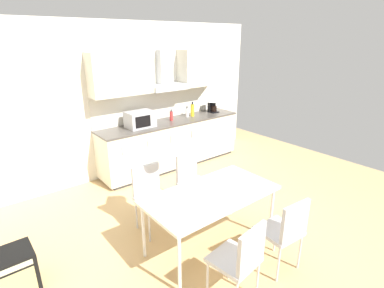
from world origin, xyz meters
name	(u,v)px	position (x,y,z in m)	size (l,w,h in m)	color
ground_plane	(213,235)	(0.00, 0.00, -0.01)	(7.65, 7.47, 0.02)	tan
wall_back	(117,101)	(0.00, 2.54, 1.34)	(6.12, 0.10, 2.68)	silver
kitchen_counter	(172,143)	(0.91, 2.18, 0.46)	(2.90, 0.64, 0.91)	#333333
backsplash_tile	(162,105)	(0.91, 2.48, 1.17)	(2.88, 0.02, 0.52)	silver
upper_wall_cabinets	(166,71)	(0.91, 2.32, 1.82)	(2.88, 0.40, 0.71)	beige
microwave	(140,119)	(0.24, 2.18, 1.05)	(0.48, 0.35, 0.28)	#ADADB2
coffee_maker	(213,105)	(2.00, 2.21, 1.06)	(0.18, 0.19, 0.30)	black
bottle_red	(171,116)	(0.92, 2.20, 1.00)	(0.06, 0.06, 0.21)	red
bottle_yellow	(192,110)	(1.44, 2.21, 1.03)	(0.07, 0.07, 0.29)	yellow
bottle_white	(187,112)	(1.33, 2.23, 1.00)	(0.06, 0.06, 0.21)	white
dining_table	(211,197)	(-0.18, -0.13, 0.68)	(1.54, 0.80, 0.73)	silver
chair_far_left	(150,192)	(-0.52, 0.65, 0.53)	(0.41, 0.41, 0.87)	#B2B2B7
chair_far_right	(191,177)	(0.16, 0.65, 0.53)	(0.44, 0.44, 0.87)	#B2B2B7
chair_near_right	(286,228)	(0.16, -0.91, 0.53)	(0.43, 0.43, 0.87)	#B2B2B7
chair_near_left	(241,256)	(-0.51, -0.91, 0.53)	(0.44, 0.44, 0.87)	#B2B2B7
guitar_amp	(7,275)	(-2.20, 0.59, 0.22)	(0.52, 0.37, 0.44)	black
pendant_lamp	(214,89)	(-0.18, -0.13, 1.91)	(0.32, 0.32, 0.22)	silver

